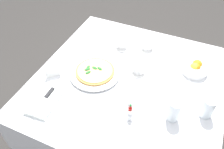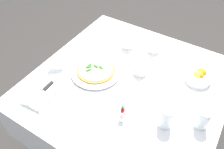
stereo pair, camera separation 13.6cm
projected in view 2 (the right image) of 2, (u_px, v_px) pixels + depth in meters
The scene contains 16 objects.
ground_plane at pixel (124, 144), 1.88m from camera, with size 8.00×8.00×0.00m, color #33302D.
dining_table at pixel (128, 96), 1.45m from camera, with size 1.09×1.09×0.75m.
pizza_plate at pixel (96, 71), 1.40m from camera, with size 0.31×0.31×0.02m.
pizza at pixel (96, 69), 1.39m from camera, with size 0.24×0.24×0.02m.
coffee_cup_center_back at pixel (154, 49), 1.53m from camera, with size 0.13×0.13×0.06m.
coffee_cup_far_right at pixel (140, 71), 1.38m from camera, with size 0.13×0.13×0.06m.
coffee_cup_near_right at pixel (128, 44), 1.56m from camera, with size 0.13×0.13×0.06m.
water_glass_back_corner at pixel (166, 118), 1.11m from camera, with size 0.07×0.07×0.13m.
water_glass_left_edge at pixel (202, 120), 1.10m from camera, with size 0.06×0.06×0.12m.
napkin_folded at pixel (43, 93), 1.28m from camera, with size 0.23×0.15×0.02m.
dinner_knife at pixel (42, 92), 1.26m from camera, with size 0.20×0.02×0.01m.
citrus_bowl at pixel (199, 77), 1.34m from camera, with size 0.15×0.15×0.07m.
hot_sauce_bottle at pixel (122, 112), 1.16m from camera, with size 0.02×0.02×0.08m.
salt_shaker at pixel (121, 118), 1.14m from camera, with size 0.03×0.03×0.06m.
pepper_shaker at pixel (123, 108), 1.18m from camera, with size 0.03×0.03×0.06m.
menu_card at pixel (55, 67), 1.39m from camera, with size 0.06×0.07×0.06m.
Camera 2 is at (0.84, 0.41, 1.74)m, focal length 36.74 mm.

